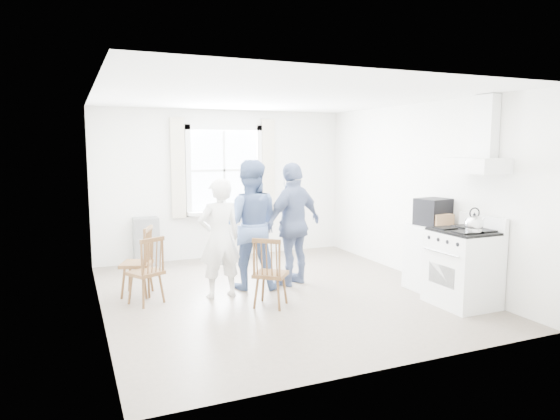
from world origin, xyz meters
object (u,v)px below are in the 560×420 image
Objects in this scene: gas_stove at (463,267)px; low_cabinet at (430,258)px; windsor_chair_c at (144,253)px; person_left at (220,238)px; stereo_stack at (433,212)px; windsor_chair_b at (268,265)px; windsor_chair_a at (150,263)px; person_mid at (249,225)px; person_right at (294,224)px.

low_cabinet is at bearing 84.32° from gas_stove.
windsor_chair_c is (-3.65, 1.28, 0.12)m from low_cabinet.
low_cabinet is at bearing 158.92° from person_left.
stereo_stack is 0.53× the size of windsor_chair_b.
windsor_chair_b is (1.30, -0.71, 0.01)m from windsor_chair_a.
gas_stove is 0.72× the size of person_left.
person_mid is 0.65m from person_right.
windsor_chair_c is at bearing 138.47° from windsor_chair_b.
gas_stove is 1.27× the size of windsor_chair_b.
windsor_chair_b is 1.75m from windsor_chair_c.
windsor_chair_b is 1.02m from person_mid.
windsor_chair_c is 1.04m from person_left.
windsor_chair_c is 0.52× the size of person_mid.
windsor_chair_b is 0.49× the size of person_mid.
person_mid is (-2.24, 1.07, 0.44)m from low_cabinet.
windsor_chair_c reaches higher than windsor_chair_b.
windsor_chair_a is at bearing 167.64° from stereo_stack.
windsor_chair_b is (-2.34, 0.12, 0.09)m from low_cabinet.
stereo_stack is (0.11, 0.72, 0.60)m from gas_stove.
windsor_chair_b is at bearing 177.55° from stereo_stack.
windsor_chair_c is at bearing -30.02° from person_right.
windsor_chair_c is at bearing 91.32° from windsor_chair_a.
windsor_chair_b reaches higher than windsor_chair_a.
stereo_stack reaches higher than windsor_chair_a.
low_cabinet reaches higher than windsor_chair_b.
windsor_chair_a is at bearing -88.68° from windsor_chair_c.
person_right reaches higher than low_cabinet.
person_mid reaches higher than gas_stove.
windsor_chair_a is 0.50× the size of person_right.
person_mid is at bearing 9.85° from windsor_chair_a.
person_right is (0.74, 0.88, 0.33)m from windsor_chair_b.
low_cabinet is 2.88m from person_left.
windsor_chair_c is at bearing 160.66° from low_cabinet.
person_mid is (0.51, 0.27, 0.11)m from person_left.
gas_stove is 3.88m from windsor_chair_a.
gas_stove reaches higher than low_cabinet.
low_cabinet is 3.87m from windsor_chair_c.
person_right is at bearing -163.96° from person_mid.
windsor_chair_b is 1.20m from person_right.
person_left is 0.88× the size of person_mid.
windsor_chair_a is 0.98× the size of windsor_chair_b.
person_left reaches higher than low_cabinet.
person_left is at bearing -12.41° from person_right.
person_left is at bearing -27.95° from windsor_chair_c.
gas_stove is 0.64× the size of person_right.
person_right reaches higher than windsor_chair_a.
gas_stove is at bearing -95.68° from low_cabinet.
windsor_chair_c is at bearing 13.43° from person_mid.
windsor_chair_c reaches higher than low_cabinet.
gas_stove is 2.40× the size of stereo_stack.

